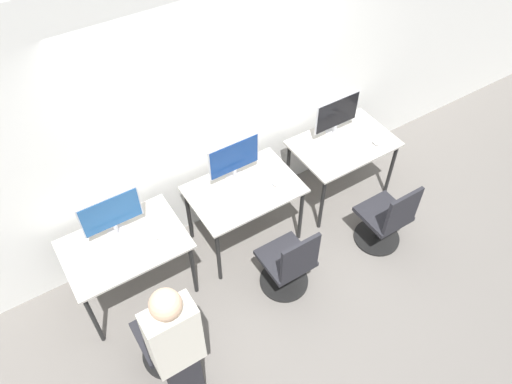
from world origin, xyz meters
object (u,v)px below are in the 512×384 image
object	(u,v)px
person_left	(177,349)
monitor_center	(234,159)
keyboard_center	(249,193)
monitor_left	(111,215)
keyboard_right	(355,152)
office_chair_right	(386,221)
mouse_right	(376,142)
keyboard_left	(128,251)
monitor_right	(337,115)
office_chair_center	(289,266)
mouse_left	(157,235)
mouse_center	(275,183)
office_chair_left	(168,341)

from	to	relation	value
person_left	monitor_center	world-z (taller)	person_left
keyboard_center	monitor_left	bearing A→B (deg)	169.52
keyboard_right	office_chair_right	xyz separation A→B (m)	(-0.06, -0.64, -0.42)
mouse_right	office_chair_right	world-z (taller)	office_chair_right
person_left	mouse_right	world-z (taller)	person_left
monitor_left	keyboard_left	distance (m)	0.34
person_left	monitor_right	bearing A→B (deg)	28.28
person_left	office_chair_center	xyz separation A→B (m)	(1.30, 0.44, -0.53)
office_chair_right	monitor_right	bearing A→B (deg)	86.73
keyboard_right	mouse_right	xyz separation A→B (m)	(0.27, -0.01, 0.01)
mouse_left	keyboard_right	xyz separation A→B (m)	(2.17, -0.09, -0.01)
mouse_left	mouse_right	xyz separation A→B (m)	(2.44, -0.11, 0.00)
mouse_left	mouse_right	size ratio (longest dim) A/B	1.00
monitor_center	monitor_right	distance (m)	1.22
mouse_left	office_chair_center	size ratio (longest dim) A/B	0.10
keyboard_center	office_chair_center	distance (m)	0.77
person_left	office_chair_right	world-z (taller)	person_left
person_left	monitor_center	xyz separation A→B (m)	(1.27, 1.35, 0.13)
mouse_center	office_chair_center	distance (m)	0.79
keyboard_left	office_chair_center	size ratio (longest dim) A/B	0.47
mouse_right	office_chair_right	size ratio (longest dim) A/B	0.10
office_chair_left	office_chair_center	bearing A→B (deg)	3.31
office_chair_center	mouse_right	size ratio (longest dim) A/B	9.66
person_left	monitor_center	distance (m)	1.86
person_left	office_chair_right	distance (m)	2.52
office_chair_left	mouse_center	world-z (taller)	office_chair_left
office_chair_left	office_chair_right	size ratio (longest dim) A/B	1.00
person_left	mouse_right	bearing A→B (deg)	19.69
monitor_right	monitor_left	bearing A→B (deg)	-179.40
keyboard_center	keyboard_right	world-z (taller)	same
mouse_left	monitor_center	xyz separation A→B (m)	(0.94, 0.25, 0.24)
mouse_right	mouse_left	bearing A→B (deg)	177.50
mouse_center	monitor_right	xyz separation A→B (m)	(0.94, 0.28, 0.24)
monitor_right	office_chair_right	world-z (taller)	monitor_right
mouse_center	keyboard_center	bearing A→B (deg)	174.58
mouse_center	keyboard_right	bearing A→B (deg)	-3.84
mouse_left	office_chair_center	distance (m)	1.25
keyboard_left	monitor_center	world-z (taller)	monitor_center
office_chair_center	keyboard_center	bearing A→B (deg)	92.75
mouse_center	office_chair_center	xyz separation A→B (m)	(-0.25, -0.62, -0.42)
monitor_right	office_chair_right	bearing A→B (deg)	-93.27
office_chair_left	mouse_left	bearing A→B (deg)	67.33
office_chair_left	monitor_center	bearing A→B (deg)	38.09
monitor_center	mouse_center	distance (m)	0.46
person_left	mouse_left	bearing A→B (deg)	73.37
monitor_right	office_chair_center	bearing A→B (deg)	-142.88
keyboard_left	office_chair_left	bearing A→B (deg)	-92.10
office_chair_left	monitor_right	world-z (taller)	monitor_right
office_chair_left	keyboard_right	world-z (taller)	office_chair_left
office_chair_left	office_chair_right	world-z (taller)	same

